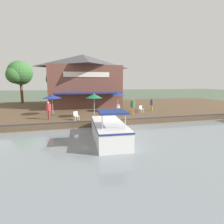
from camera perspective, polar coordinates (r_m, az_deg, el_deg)
ground_plane at (r=17.18m, az=0.69°, el=-4.81°), size 220.00×220.00×0.00m
quay_deck at (r=27.70m, az=-5.34°, el=1.13°), size 22.00×56.00×0.60m
quay_edge_fender at (r=17.13m, az=0.61°, el=-2.62°), size 0.20×50.40×0.10m
waterfront_restaurant at (r=30.03m, az=-9.26°, el=10.34°), size 11.77×11.20×8.32m
patio_umbrella_mid_patio_left at (r=22.22m, az=1.98°, el=5.89°), size 1.78×1.78×2.51m
patio_umbrella_back_row at (r=18.46m, az=-5.90°, el=5.22°), size 1.77×1.77×2.56m
patio_umbrella_by_entrance at (r=21.03m, az=-18.98°, el=4.77°), size 2.15×2.15×2.35m
cafe_chair_under_first_umbrella at (r=22.34m, az=9.46°, el=1.13°), size 0.53×0.53×0.85m
cafe_chair_beside_entrance at (r=17.65m, az=-11.65°, el=-1.04°), size 0.56×0.56×0.85m
cafe_chair_far_corner_seat at (r=23.23m, az=2.14°, el=1.56°), size 0.55×0.55×0.85m
person_at_quay_edge at (r=18.63m, az=-20.06°, el=1.18°), size 0.51×0.51×1.80m
person_mid_patio at (r=20.29m, az=6.77°, el=2.30°), size 0.51×0.51×1.81m
person_near_entrance at (r=23.72m, az=12.90°, el=2.84°), size 0.47×0.47×1.65m
motorboat_mid_row at (r=13.42m, az=-1.52°, el=-5.31°), size 6.79×2.52×2.36m
tree_downstream_bank at (r=36.56m, az=-28.13°, el=11.01°), size 4.56×4.34×7.72m
tree_behind_restaurant at (r=34.22m, az=-18.16°, el=10.38°), size 3.52×3.35×6.32m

